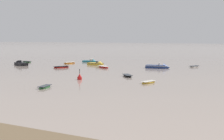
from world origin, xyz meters
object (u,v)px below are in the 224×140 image
object	(u,v)px
rowboat_moored_5	(127,76)
motorboat_moored_1	(97,64)
rowboat_moored_1	(27,62)
rowboat_moored_10	(194,66)
rowboat_moored_2	(148,82)
motorboat_moored_3	(20,64)
rowboat_moored_4	(104,67)
motorboat_moored_0	(160,67)
rowboat_moored_9	(61,67)
rowboat_moored_8	(70,63)
rowboat_moored_7	(45,87)
motorboat_moored_2	(91,61)
channel_buoy	(80,77)

from	to	relation	value
rowboat_moored_5	motorboat_moored_1	bearing A→B (deg)	1.45
rowboat_moored_1	rowboat_moored_10	distance (m)	53.99
rowboat_moored_2	motorboat_moored_3	xyz separation A→B (m)	(-47.20, 17.17, 0.16)
rowboat_moored_4	motorboat_moored_3	world-z (taller)	motorboat_moored_3
rowboat_moored_4	motorboat_moored_3	size ratio (longest dim) A/B	0.68
rowboat_moored_5	rowboat_moored_10	bearing A→B (deg)	-57.54
motorboat_moored_0	rowboat_moored_10	bearing A→B (deg)	37.23
rowboat_moored_4	rowboat_moored_9	size ratio (longest dim) A/B	1.05
rowboat_moored_2	rowboat_moored_4	bearing A→B (deg)	63.44
motorboat_moored_3	motorboat_moored_0	bearing A→B (deg)	-139.52
rowboat_moored_2	motorboat_moored_3	size ratio (longest dim) A/B	0.53
rowboat_moored_8	rowboat_moored_7	bearing A→B (deg)	-133.90
motorboat_moored_0	rowboat_moored_10	xyz separation A→B (m)	(7.58, 7.69, -0.16)
rowboat_moored_9	motorboat_moored_2	size ratio (longest dim) A/B	0.87
motorboat_moored_1	rowboat_moored_5	size ratio (longest dim) A/B	1.58
rowboat_moored_2	rowboat_moored_4	distance (m)	29.85
motorboat_moored_2	rowboat_moored_4	bearing A→B (deg)	-67.51
rowboat_moored_7	channel_buoy	distance (m)	10.99
channel_buoy	rowboat_moored_8	bearing A→B (deg)	127.65
rowboat_moored_8	motorboat_moored_2	xyz separation A→B (m)	(3.20, 7.92, 0.09)
rowboat_moored_5	motorboat_moored_2	world-z (taller)	motorboat_moored_2
rowboat_moored_9	rowboat_moored_4	bearing A→B (deg)	152.27
rowboat_moored_1	motorboat_moored_3	xyz separation A→B (m)	(5.16, -8.61, 0.15)
rowboat_moored_9	channel_buoy	size ratio (longest dim) A/B	1.93
rowboat_moored_9	motorboat_moored_2	world-z (taller)	motorboat_moored_2
rowboat_moored_5	rowboat_moored_8	world-z (taller)	rowboat_moored_8
rowboat_moored_4	rowboat_moored_9	world-z (taller)	rowboat_moored_4
rowboat_moored_5	rowboat_moored_10	distance (m)	29.06
motorboat_moored_1	channel_buoy	size ratio (longest dim) A/B	2.57
rowboat_moored_9	motorboat_moored_2	distance (m)	20.83
channel_buoy	rowboat_moored_2	bearing A→B (deg)	7.18
motorboat_moored_3	motorboat_moored_1	bearing A→B (deg)	-127.22
rowboat_moored_4	channel_buoy	bearing A→B (deg)	139.43
rowboat_moored_8	channel_buoy	size ratio (longest dim) A/B	1.97
rowboat_moored_1	motorboat_moored_2	bearing A→B (deg)	37.65
rowboat_moored_5	rowboat_moored_7	xyz separation A→B (m)	(-6.21, -19.61, -0.02)
rowboat_moored_5	rowboat_moored_1	bearing A→B (deg)	25.99
channel_buoy	rowboat_moored_1	bearing A→B (deg)	144.55
motorboat_moored_1	channel_buoy	bearing A→B (deg)	-56.43
motorboat_moored_2	motorboat_moored_3	xyz separation A→B (m)	(-13.35, -19.24, 0.03)
motorboat_moored_1	motorboat_moored_3	size ratio (longest dim) A/B	0.86
motorboat_moored_0	rowboat_moored_4	xyz separation A→B (m)	(-14.16, -5.76, -0.11)
rowboat_moored_4	rowboat_moored_9	bearing A→B (deg)	61.14
motorboat_moored_0	rowboat_moored_9	bearing A→B (deg)	-163.14
motorboat_moored_0	motorboat_moored_3	xyz separation A→B (m)	(-40.50, -9.94, 0.00)
rowboat_moored_4	rowboat_moored_5	xyz separation A→B (m)	(13.62, -14.45, -0.03)
motorboat_moored_1	rowboat_moored_4	size ratio (longest dim) A/B	1.26
rowboat_moored_2	motorboat_moored_2	xyz separation A→B (m)	(-33.85, 36.41, 0.13)
rowboat_moored_1	rowboat_moored_4	world-z (taller)	rowboat_moored_4
rowboat_moored_4	rowboat_moored_2	bearing A→B (deg)	166.59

